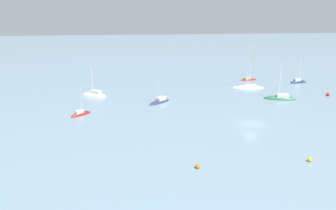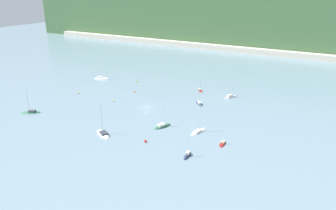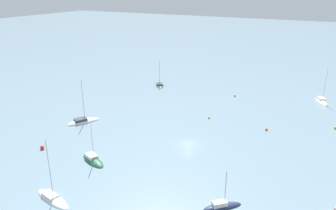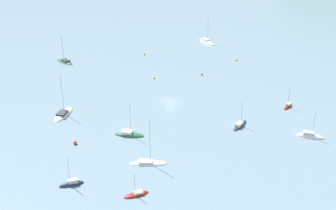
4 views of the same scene
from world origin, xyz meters
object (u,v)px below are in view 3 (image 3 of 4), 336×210
at_px(sailboat_3, 52,199).
at_px(mooring_buoy_0, 266,129).
at_px(sailboat_9, 160,85).
at_px(mooring_buoy_2, 42,147).
at_px(sailboat_1, 93,161).
at_px(mooring_buoy_4, 209,117).
at_px(mooring_buoy_1, 335,128).
at_px(sailboat_4, 322,102).
at_px(sailboat_2, 83,122).
at_px(mooring_buoy_3, 235,96).
at_px(sailboat_6, 222,207).

distance_m(sailboat_3, mooring_buoy_0, 53.02).
height_order(sailboat_9, mooring_buoy_2, sailboat_9).
xyz_separation_m(sailboat_1, sailboat_9, (-54.05, -14.09, -0.01)).
bearing_deg(mooring_buoy_4, mooring_buoy_1, 105.47).
bearing_deg(sailboat_3, sailboat_4, 75.77).
height_order(sailboat_2, mooring_buoy_0, sailboat_2).
height_order(sailboat_2, mooring_buoy_1, sailboat_2).
bearing_deg(mooring_buoy_1, sailboat_2, -65.98).
height_order(sailboat_1, sailboat_3, sailboat_3).
relative_size(mooring_buoy_3, mooring_buoy_4, 1.11).
height_order(sailboat_4, mooring_buoy_2, sailboat_4).
relative_size(sailboat_4, mooring_buoy_1, 17.29).
bearing_deg(mooring_buoy_1, sailboat_9, -101.99).
bearing_deg(sailboat_2, sailboat_3, -117.89).
xyz_separation_m(sailboat_2, mooring_buoy_3, (-39.77, 29.77, 0.23)).
distance_m(sailboat_2, sailboat_9, 39.22).
bearing_deg(mooring_buoy_0, sailboat_2, -68.57).
distance_m(sailboat_4, mooring_buoy_1, 20.80).
xyz_separation_m(sailboat_4, mooring_buoy_2, (63.13, -53.26, 0.34)).
relative_size(sailboat_4, mooring_buoy_3, 17.92).
relative_size(sailboat_6, mooring_buoy_0, 11.79).
bearing_deg(mooring_buoy_1, sailboat_4, -167.28).
bearing_deg(sailboat_4, mooring_buoy_1, -8.48).
height_order(sailboat_4, mooring_buoy_1, sailboat_4).
bearing_deg(mooring_buoy_3, sailboat_3, -9.74).
relative_size(sailboat_4, mooring_buoy_4, 19.90).
bearing_deg(sailboat_1, sailboat_4, 79.81).
height_order(sailboat_9, mooring_buoy_0, sailboat_9).
bearing_deg(mooring_buoy_1, mooring_buoy_3, -113.20).
bearing_deg(mooring_buoy_4, sailboat_4, 137.46).
bearing_deg(sailboat_1, sailboat_9, 127.12).
distance_m(sailboat_2, sailboat_6, 47.74).
xyz_separation_m(sailboat_9, mooring_buoy_0, (21.65, 43.02, 0.21)).
xyz_separation_m(sailboat_3, sailboat_9, (-67.50, -16.41, 0.01)).
xyz_separation_m(sailboat_2, sailboat_6, (16.78, 44.69, 0.03)).
bearing_deg(sailboat_3, mooring_buoy_1, 64.85).
relative_size(sailboat_3, mooring_buoy_1, 17.58).
bearing_deg(mooring_buoy_3, mooring_buoy_4, -2.05).
distance_m(sailboat_4, mooring_buoy_2, 82.59).
xyz_separation_m(sailboat_4, mooring_buoy_4, (28.89, -26.51, 0.19)).
xyz_separation_m(sailboat_3, mooring_buoy_1, (-55.10, 42.01, 0.25)).
xyz_separation_m(sailboat_2, mooring_buoy_1, (-26.78, 60.09, 0.24)).
bearing_deg(sailboat_1, mooring_buoy_3, 98.12).
distance_m(sailboat_1, sailboat_2, 21.67).
distance_m(sailboat_9, mooring_buoy_2, 55.25).
xyz_separation_m(sailboat_4, mooring_buoy_0, (29.53, -10.82, 0.21)).
bearing_deg(sailboat_9, sailboat_2, 143.27).
height_order(sailboat_9, mooring_buoy_3, sailboat_9).
distance_m(sailboat_2, sailboat_4, 72.78).
height_order(mooring_buoy_0, mooring_buoy_2, mooring_buoy_2).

